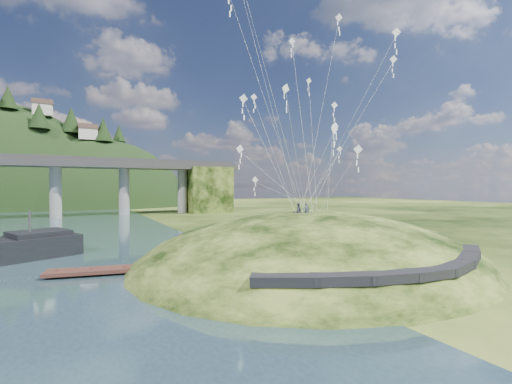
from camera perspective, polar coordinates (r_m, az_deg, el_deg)
name	(u,v)px	position (r m, az deg, el deg)	size (l,w,h in m)	color
ground	(248,278)	(29.20, -1.42, -14.12)	(320.00, 320.00, 0.00)	black
grass_hill	(311,278)	(35.34, 9.08, -13.96)	(36.00, 32.00, 13.00)	black
footpath	(410,267)	(25.96, 24.30, -11.40)	(22.29, 5.84, 0.83)	black
bridge	(5,177)	(96.27, -36.37, 2.05)	(160.00, 11.00, 15.00)	#2D2B2B
wooden_dock	(125,269)	(32.62, -20.99, -11.86)	(12.66, 4.64, 0.90)	#371C16
kite_flyers	(301,203)	(34.13, 7.46, -1.86)	(1.38, 1.54, 1.91)	#292C37
kite_swarm	(303,88)	(35.34, 7.77, 16.81)	(21.40, 16.19, 20.61)	white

